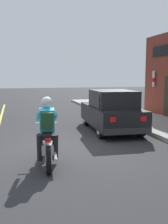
% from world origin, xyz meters
% --- Properties ---
extents(ground_plane, '(80.00, 80.00, 0.00)m').
position_xyz_m(ground_plane, '(0.00, 0.00, 0.00)').
color(ground_plane, '#2B2B2D').
extents(sidewalk_curb, '(2.60, 22.00, 0.14)m').
position_xyz_m(sidewalk_curb, '(4.82, 3.00, 0.07)').
color(sidewalk_curb, '#9E9B93').
rests_on(sidewalk_curb, ground).
extents(motorcycle_with_rider, '(0.61, 2.02, 1.62)m').
position_xyz_m(motorcycle_with_rider, '(-0.39, -1.21, 0.68)').
color(motorcycle_with_rider, black).
rests_on(motorcycle_with_rider, ground).
extents(car_hatchback, '(1.87, 3.87, 1.57)m').
position_xyz_m(car_hatchback, '(2.47, 1.99, 0.77)').
color(car_hatchback, black).
rests_on(car_hatchback, ground).
extents(traffic_cone, '(0.36, 0.36, 0.60)m').
position_xyz_m(traffic_cone, '(5.01, 5.37, 0.43)').
color(traffic_cone, black).
rests_on(traffic_cone, sidewalk_curb).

